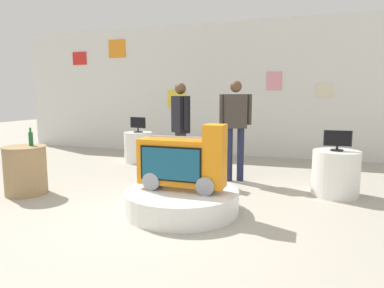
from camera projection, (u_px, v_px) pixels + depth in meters
The scene contains 12 objects.
ground_plane at pixel (163, 221), 4.08m from camera, with size 30.00×30.00×0.00m, color #A8A091.
back_wall_display at pixel (238, 89), 8.44m from camera, with size 12.41×0.13×3.31m.
main_display_pedestal at pixel (182, 201), 4.40m from camera, with size 1.48×1.48×0.29m, color white.
novelty_firetruck_tv at pixel (183, 163), 4.32m from camera, with size 1.14×0.35×0.86m.
display_pedestal_left_rear at pixel (138, 147), 7.71m from camera, with size 0.64×0.64×0.68m, color white.
tv_on_left_rear at pixel (138, 124), 7.63m from camera, with size 0.41×0.21×0.34m.
display_pedestal_center_rear at pixel (336, 173), 5.09m from camera, with size 0.68×0.68×0.68m, color white.
tv_on_center_rear at pixel (338, 140), 5.02m from camera, with size 0.39×0.18×0.30m.
side_table_round at pixel (25, 170), 5.16m from camera, with size 0.64×0.64×0.74m.
bottle_on_side_table at pixel (31, 138), 5.16m from camera, with size 0.06×0.06×0.28m.
shopper_browsing_near_truck at pixel (235, 123), 5.87m from camera, with size 0.54×0.31×1.75m.
shopper_browsing_rear at pixel (181, 123), 6.04m from camera, with size 0.42×0.42×1.72m.
Camera 1 is at (1.54, -3.62, 1.49)m, focal length 31.67 mm.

